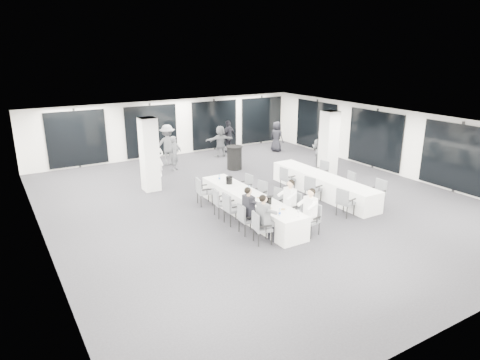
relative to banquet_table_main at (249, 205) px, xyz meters
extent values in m
cube|color=#25252A|center=(1.01, 1.06, -0.39)|extent=(14.00, 16.00, 0.02)
cube|color=white|center=(1.01, 1.06, 2.43)|extent=(14.00, 16.00, 0.02)
cube|color=white|center=(-6.00, 1.06, 1.02)|extent=(0.02, 16.00, 2.80)
cube|color=white|center=(8.02, 1.06, 1.02)|extent=(0.02, 16.00, 2.80)
cube|color=white|center=(1.01, 9.07, 1.02)|extent=(14.00, 0.02, 2.80)
cube|color=black|center=(1.01, 9.00, 0.98)|extent=(13.60, 0.06, 2.50)
cube|color=black|center=(7.95, 2.06, 0.98)|extent=(0.06, 14.00, 2.50)
cube|color=silver|center=(-1.79, 4.26, 1.02)|extent=(0.60, 0.60, 2.80)
cube|color=silver|center=(5.21, 2.06, 1.02)|extent=(0.60, 0.60, 2.80)
cube|color=white|center=(0.00, 0.00, 0.00)|extent=(0.90, 5.00, 0.75)
cube|color=white|center=(3.47, 0.40, 0.00)|extent=(0.90, 5.00, 0.75)
cylinder|color=black|center=(2.44, 5.13, 0.15)|extent=(0.66, 0.66, 1.04)
cylinder|color=black|center=(2.44, 5.13, 0.67)|extent=(0.76, 0.76, 0.02)
cube|color=#585B60|center=(-0.75, -1.87, 0.06)|extent=(0.54, 0.55, 0.08)
cube|color=#585B60|center=(-0.96, -1.83, 0.33)|extent=(0.15, 0.45, 0.45)
cylinder|color=black|center=(-0.90, -1.64, -0.17)|extent=(0.04, 0.04, 0.40)
cylinder|color=black|center=(-0.98, -2.02, -0.17)|extent=(0.04, 0.04, 0.40)
cylinder|color=black|center=(-0.52, -1.72, -0.17)|extent=(0.04, 0.04, 0.40)
cylinder|color=black|center=(-0.60, -2.10, -0.17)|extent=(0.04, 0.04, 0.40)
cube|color=black|center=(-0.70, -1.63, 0.23)|extent=(0.33, 0.11, 0.04)
cube|color=black|center=(-0.80, -2.11, 0.23)|extent=(0.33, 0.11, 0.04)
cube|color=#585B60|center=(-0.75, -1.09, 0.06)|extent=(0.48, 0.50, 0.08)
cube|color=#585B60|center=(-0.96, -1.08, 0.32)|extent=(0.09, 0.45, 0.45)
cylinder|color=black|center=(-0.93, -0.89, -0.18)|extent=(0.03, 0.03, 0.40)
cylinder|color=black|center=(-0.96, -1.27, -0.18)|extent=(0.03, 0.03, 0.40)
cylinder|color=black|center=(-0.54, -0.91, -0.18)|extent=(0.03, 0.03, 0.40)
cylinder|color=black|center=(-0.57, -1.30, -0.18)|extent=(0.03, 0.03, 0.40)
cube|color=black|center=(-0.73, -0.85, 0.23)|extent=(0.33, 0.06, 0.04)
cube|color=black|center=(-0.77, -1.34, 0.23)|extent=(0.33, 0.06, 0.04)
cube|color=#585B60|center=(-0.75, -0.24, 0.10)|extent=(0.50, 0.52, 0.08)
cube|color=#585B60|center=(-0.98, -0.24, 0.38)|extent=(0.07, 0.49, 0.49)
cylinder|color=black|center=(-0.96, -0.03, -0.16)|extent=(0.04, 0.04, 0.43)
cylinder|color=black|center=(-0.97, -0.45, -0.16)|extent=(0.04, 0.04, 0.43)
cylinder|color=black|center=(-0.53, -0.04, -0.16)|extent=(0.04, 0.04, 0.43)
cylinder|color=black|center=(-0.54, -0.46, -0.16)|extent=(0.04, 0.04, 0.43)
cube|color=black|center=(-0.74, 0.02, 0.28)|extent=(0.36, 0.05, 0.04)
cube|color=black|center=(-0.76, -0.51, 0.28)|extent=(0.36, 0.05, 0.04)
cube|color=#585B60|center=(-0.75, 0.47, 0.07)|extent=(0.51, 0.53, 0.08)
cube|color=#585B60|center=(-0.96, 0.50, 0.33)|extent=(0.12, 0.46, 0.45)
cylinder|color=black|center=(-0.92, 0.69, -0.17)|extent=(0.04, 0.04, 0.40)
cylinder|color=black|center=(-0.97, 0.30, -0.17)|extent=(0.04, 0.04, 0.40)
cylinder|color=black|center=(-0.53, 0.64, -0.17)|extent=(0.04, 0.04, 0.40)
cylinder|color=black|center=(-0.58, 0.25, -0.17)|extent=(0.04, 0.04, 0.40)
cube|color=black|center=(-0.72, 0.72, 0.24)|extent=(0.34, 0.08, 0.04)
cube|color=black|center=(-0.78, 0.23, 0.24)|extent=(0.34, 0.08, 0.04)
cube|color=#585B60|center=(-0.75, 1.73, 0.08)|extent=(0.54, 0.55, 0.08)
cube|color=#585B60|center=(-0.97, 1.77, 0.36)|extent=(0.13, 0.47, 0.47)
cylinder|color=black|center=(-0.92, 1.97, -0.17)|extent=(0.04, 0.04, 0.42)
cylinder|color=black|center=(-0.98, 1.56, -0.17)|extent=(0.04, 0.04, 0.42)
cylinder|color=black|center=(-0.52, 1.91, -0.17)|extent=(0.04, 0.04, 0.42)
cylinder|color=black|center=(-0.58, 1.50, -0.17)|extent=(0.04, 0.04, 0.42)
cube|color=black|center=(-0.71, 1.99, 0.26)|extent=(0.35, 0.09, 0.04)
cube|color=black|center=(-0.79, 1.48, 0.26)|extent=(0.35, 0.09, 0.04)
cube|color=#585B60|center=(0.75, -2.13, 0.06)|extent=(0.53, 0.55, 0.08)
cube|color=#585B60|center=(0.96, -2.08, 0.32)|extent=(0.15, 0.45, 0.44)
cylinder|color=black|center=(0.98, -2.27, -0.18)|extent=(0.03, 0.03, 0.40)
cylinder|color=black|center=(0.90, -1.90, -0.18)|extent=(0.03, 0.03, 0.40)
cylinder|color=black|center=(0.60, -2.36, -0.18)|extent=(0.03, 0.03, 0.40)
cylinder|color=black|center=(0.52, -1.98, -0.18)|extent=(0.03, 0.03, 0.40)
cube|color=black|center=(0.80, -2.36, 0.22)|extent=(0.33, 0.11, 0.04)
cube|color=black|center=(0.70, -1.89, 0.22)|extent=(0.33, 0.11, 0.04)
cube|color=#585B60|center=(0.75, -1.16, 0.10)|extent=(0.54, 0.56, 0.08)
cube|color=#585B60|center=(0.98, -1.14, 0.38)|extent=(0.12, 0.49, 0.48)
cylinder|color=black|center=(0.98, -1.35, -0.16)|extent=(0.04, 0.04, 0.43)
cylinder|color=black|center=(0.94, -0.93, -0.16)|extent=(0.04, 0.04, 0.43)
cylinder|color=black|center=(0.56, -1.40, -0.16)|extent=(0.04, 0.04, 0.43)
cylinder|color=black|center=(0.52, -0.98, -0.16)|extent=(0.04, 0.04, 0.43)
cube|color=black|center=(0.78, -1.42, 0.28)|extent=(0.36, 0.08, 0.04)
cube|color=black|center=(0.72, -0.90, 0.28)|extent=(0.36, 0.08, 0.04)
cube|color=#585B60|center=(0.75, -0.36, 0.05)|extent=(0.52, 0.54, 0.08)
cube|color=#585B60|center=(0.95, -0.32, 0.30)|extent=(0.15, 0.43, 0.43)
cylinder|color=black|center=(0.98, -0.50, -0.18)|extent=(0.03, 0.03, 0.39)
cylinder|color=black|center=(0.89, -0.14, -0.18)|extent=(0.03, 0.03, 0.39)
cylinder|color=black|center=(0.61, -0.59, -0.18)|extent=(0.03, 0.03, 0.39)
cylinder|color=black|center=(0.52, -0.22, -0.18)|extent=(0.03, 0.03, 0.39)
cube|color=black|center=(0.80, -0.59, 0.21)|extent=(0.32, 0.11, 0.04)
cube|color=black|center=(0.70, -0.13, 0.21)|extent=(0.32, 0.11, 0.04)
cube|color=#585B60|center=(0.75, 0.59, 0.04)|extent=(0.52, 0.53, 0.07)
cube|color=#585B60|center=(0.95, 0.64, 0.30)|extent=(0.15, 0.43, 0.43)
cylinder|color=black|center=(0.97, 0.46, -0.18)|extent=(0.03, 0.03, 0.38)
cylinder|color=black|center=(0.89, 0.82, -0.18)|extent=(0.03, 0.03, 0.38)
cylinder|color=black|center=(0.61, 0.37, -0.18)|extent=(0.03, 0.03, 0.38)
cylinder|color=black|center=(0.53, 0.73, -0.18)|extent=(0.03, 0.03, 0.38)
cube|color=black|center=(0.80, 0.37, 0.20)|extent=(0.32, 0.11, 0.04)
cube|color=black|center=(0.70, 0.82, 0.20)|extent=(0.32, 0.11, 0.04)
cube|color=#585B60|center=(0.75, 1.52, 0.05)|extent=(0.47, 0.49, 0.08)
cube|color=#585B60|center=(0.96, 1.54, 0.30)|extent=(0.09, 0.43, 0.43)
cylinder|color=black|center=(0.95, 1.35, -0.18)|extent=(0.03, 0.03, 0.38)
cylinder|color=black|center=(0.92, 1.72, -0.18)|extent=(0.03, 0.03, 0.38)
cylinder|color=black|center=(0.58, 1.31, -0.18)|extent=(0.03, 0.03, 0.38)
cylinder|color=black|center=(0.55, 1.69, -0.18)|extent=(0.03, 0.03, 0.38)
cube|color=black|center=(0.77, 1.28, 0.21)|extent=(0.32, 0.07, 0.04)
cube|color=black|center=(0.73, 1.75, 0.21)|extent=(0.32, 0.07, 0.04)
cube|color=#585B60|center=(2.72, -1.57, 0.07)|extent=(0.54, 0.56, 0.08)
cube|color=#585B60|center=(2.50, -1.61, 0.34)|extent=(0.15, 0.46, 0.46)
cylinder|color=black|center=(2.48, -1.41, -0.17)|extent=(0.04, 0.04, 0.41)
cylinder|color=black|center=(2.56, -1.80, -0.17)|extent=(0.04, 0.04, 0.41)
cylinder|color=black|center=(2.87, -1.34, -0.17)|extent=(0.04, 0.04, 0.41)
cylinder|color=black|center=(2.95, -1.73, -0.17)|extent=(0.04, 0.04, 0.41)
cube|color=black|center=(2.67, -1.33, 0.24)|extent=(0.34, 0.10, 0.04)
cube|color=black|center=(2.76, -1.81, 0.24)|extent=(0.34, 0.10, 0.04)
cube|color=#585B60|center=(2.72, 0.04, 0.07)|extent=(0.55, 0.56, 0.08)
cube|color=#585B60|center=(2.50, 0.00, 0.34)|extent=(0.15, 0.46, 0.46)
cylinder|color=black|center=(2.48, 0.19, -0.17)|extent=(0.04, 0.04, 0.41)
cylinder|color=black|center=(2.56, -0.19, -0.17)|extent=(0.04, 0.04, 0.41)
cylinder|color=black|center=(2.87, 0.28, -0.17)|extent=(0.04, 0.04, 0.41)
cylinder|color=black|center=(2.95, -0.11, -0.17)|extent=(0.04, 0.04, 0.41)
cube|color=black|center=(2.66, 0.28, 0.24)|extent=(0.34, 0.11, 0.04)
cube|color=black|center=(2.77, -0.20, 0.24)|extent=(0.34, 0.11, 0.04)
cube|color=#585B60|center=(2.72, 1.54, 0.05)|extent=(0.47, 0.48, 0.08)
cube|color=#585B60|center=(2.51, 1.53, 0.31)|extent=(0.09, 0.44, 0.44)
cylinder|color=black|center=(2.51, 1.72, -0.18)|extent=(0.03, 0.03, 0.39)
cylinder|color=black|center=(2.54, 1.34, -0.18)|extent=(0.03, 0.03, 0.39)
cylinder|color=black|center=(2.89, 1.74, -0.18)|extent=(0.03, 0.03, 0.39)
cylinder|color=black|center=(2.92, 1.36, -0.18)|extent=(0.03, 0.03, 0.39)
cube|color=black|center=(2.70, 1.78, 0.22)|extent=(0.33, 0.06, 0.04)
cube|color=black|center=(2.73, 1.30, 0.22)|extent=(0.33, 0.06, 0.04)
cube|color=#585B60|center=(4.22, -1.49, 0.07)|extent=(0.46, 0.48, 0.08)
cube|color=#585B60|center=(4.43, -1.49, 0.34)|extent=(0.06, 0.46, 0.45)
cylinder|color=black|center=(4.42, -1.69, -0.17)|extent=(0.04, 0.04, 0.41)
cylinder|color=black|center=(4.41, -1.29, -0.17)|extent=(0.04, 0.04, 0.41)
cylinder|color=black|center=(4.02, -1.69, -0.17)|extent=(0.04, 0.04, 0.41)
cylinder|color=black|center=(4.02, -1.30, -0.17)|extent=(0.04, 0.04, 0.41)
cube|color=black|center=(4.22, -1.74, 0.24)|extent=(0.34, 0.04, 0.04)
cube|color=black|center=(4.21, -1.25, 0.24)|extent=(0.34, 0.04, 0.04)
cube|color=#585B60|center=(4.22, -0.09, 0.04)|extent=(0.47, 0.48, 0.07)
cube|color=#585B60|center=(4.42, -0.11, 0.29)|extent=(0.10, 0.43, 0.42)
cylinder|color=black|center=(4.38, -0.29, -0.19)|extent=(0.03, 0.03, 0.38)
cylinder|color=black|center=(4.42, 0.07, -0.19)|extent=(0.03, 0.03, 0.38)
cylinder|color=black|center=(4.01, -0.25, -0.19)|extent=(0.03, 0.03, 0.38)
cylinder|color=black|center=(4.05, 0.11, -0.19)|extent=(0.03, 0.03, 0.38)
cube|color=black|center=(4.19, -0.32, 0.19)|extent=(0.31, 0.07, 0.04)
cube|color=black|center=(4.24, 0.14, 0.19)|extent=(0.31, 0.07, 0.04)
cube|color=#585B60|center=(4.22, 1.39, 0.08)|extent=(0.48, 0.50, 0.08)
cube|color=#585B60|center=(4.44, 1.40, 0.35)|extent=(0.08, 0.46, 0.46)
cylinder|color=black|center=(4.42, 1.20, -0.17)|extent=(0.04, 0.04, 0.41)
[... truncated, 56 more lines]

